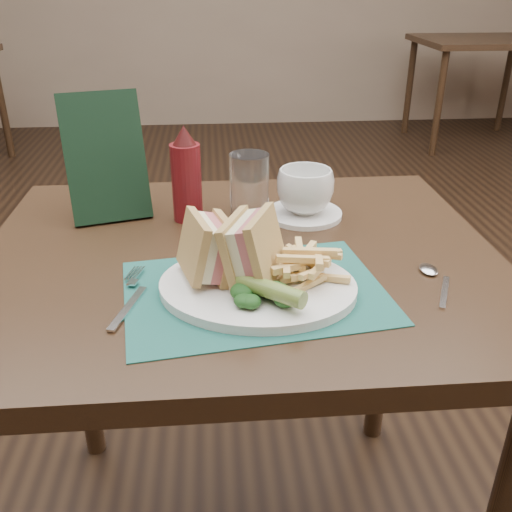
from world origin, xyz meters
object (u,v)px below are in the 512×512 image
Objects in this scene: saucer at (304,214)px; drinking_glass at (249,187)px; sandwich_half_b at (240,246)px; placemat at (255,292)px; coffee_cup at (305,191)px; ketchup_bottle at (186,174)px; table_bg_right at (475,92)px; sandwich_half_a at (194,249)px; plate at (258,287)px; check_presenter at (105,158)px; table_main at (242,416)px.

saucer is 0.12m from drinking_glass.
placemat is at bearing -16.34° from sandwich_half_b.
ketchup_bottle is (-0.23, 0.00, 0.04)m from coffee_cup.
table_bg_right is 3.96m from sandwich_half_a.
sandwich_half_b is at bearing 155.15° from plate.
check_presenter is at bearing 103.20° from sandwich_half_a.
coffee_cup is at bearing 0.00° from saucer.
sandwich_half_b reaches higher than placemat.
plate is 0.07m from sandwich_half_b.
sandwich_half_a is (-2.00, -3.39, 0.44)m from table_bg_right.
saucer is (0.14, 0.27, -0.07)m from sandwich_half_b.
table_bg_right is at bearing 39.71° from check_presenter.
coffee_cup is at bearing 85.08° from sandwich_half_b.
ketchup_bottle is at bearing 177.30° from drinking_glass.
plate is at bearing -66.17° from check_presenter.
coffee_cup reaches higher than plate.
sandwich_half_b reaches higher than table_bg_right.
sandwich_half_b is at bearing -92.82° from table_main.
ketchup_bottle is (-0.11, 0.30, 0.08)m from plate.
check_presenter is at bearing 142.98° from table_main.
plate is at bearing -119.15° from table_bg_right.
plate is (-1.90, -3.41, 0.38)m from table_bg_right.
check_presenter is (-0.27, 0.04, 0.05)m from drinking_glass.
coffee_cup is 0.23m from ketchup_bottle.
sandwich_half_a is at bearing -158.31° from sandwich_half_b.
coffee_cup is (0.14, 0.15, 0.43)m from table_main.
coffee_cup reaches higher than table_main.
sandwich_half_b is 0.31m from coffee_cup.
coffee_cup is at bearing -1.22° from ketchup_bottle.
placemat is at bearing -66.54° from check_presenter.
sandwich_half_a is 0.35m from saucer.
placemat is 3.92× the size of sandwich_half_a.
ketchup_bottle is 0.76× the size of check_presenter.
sandwich_half_b is 0.27m from drinking_glass.
coffee_cup is 0.39m from check_presenter.
drinking_glass is at bearing 53.36° from sandwich_half_a.
check_presenter is at bearing 174.67° from coffee_cup.
check_presenter is at bearing -125.09° from table_bg_right.
table_bg_right is 3.93m from sandwich_half_b.
plate is at bearing -82.09° from table_main.
plate reaches higher than placemat.
table_main is 8.11× the size of coffee_cup.
ketchup_bottle reaches higher than table_main.
ketchup_bottle is 0.16m from check_presenter.
plate is at bearing -9.07° from placemat.
sandwich_half_a is at bearing 168.09° from placemat.
check_presenter reaches higher than saucer.
plate is 2.31× the size of drinking_glass.
placemat is at bearing -178.44° from plate.
table_main is 1.00× the size of table_bg_right.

